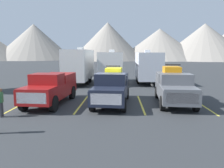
{
  "coord_description": "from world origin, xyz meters",
  "views": [
    {
      "loc": [
        0.62,
        -14.47,
        3.4
      ],
      "look_at": [
        0.0,
        1.21,
        1.2
      ],
      "focal_mm": 35.9,
      "sensor_mm": 36.0,
      "label": 1
    }
  ],
  "objects_px": {
    "camper_trailer_b": "(111,66)",
    "person_a": "(1,100)",
    "camper_trailer_c": "(148,66)",
    "camper_trailer_a": "(79,65)",
    "pickup_truck_a": "(51,87)",
    "pickup_truck_b": "(112,87)",
    "pickup_truck_c": "(174,86)"
  },
  "relations": [
    {
      "from": "pickup_truck_a",
      "to": "pickup_truck_c",
      "type": "distance_m",
      "value": 8.24
    },
    {
      "from": "pickup_truck_c",
      "to": "camper_trailer_b",
      "type": "bearing_deg",
      "value": 115.06
    },
    {
      "from": "pickup_truck_b",
      "to": "pickup_truck_c",
      "type": "height_order",
      "value": "pickup_truck_c"
    },
    {
      "from": "camper_trailer_b",
      "to": "camper_trailer_c",
      "type": "height_order",
      "value": "camper_trailer_b"
    },
    {
      "from": "pickup_truck_a",
      "to": "camper_trailer_b",
      "type": "distance_m",
      "value": 11.04
    },
    {
      "from": "pickup_truck_b",
      "to": "person_a",
      "type": "height_order",
      "value": "pickup_truck_b"
    },
    {
      "from": "pickup_truck_b",
      "to": "camper_trailer_a",
      "type": "relative_size",
      "value": 0.69
    },
    {
      "from": "camper_trailer_b",
      "to": "person_a",
      "type": "distance_m",
      "value": 14.68
    },
    {
      "from": "pickup_truck_b",
      "to": "person_a",
      "type": "relative_size",
      "value": 3.57
    },
    {
      "from": "pickup_truck_b",
      "to": "camper_trailer_b",
      "type": "xyz_separation_m",
      "value": [
        -0.47,
        10.28,
        0.82
      ]
    },
    {
      "from": "pickup_truck_b",
      "to": "pickup_truck_a",
      "type": "bearing_deg",
      "value": -178.27
    },
    {
      "from": "pickup_truck_b",
      "to": "camper_trailer_a",
      "type": "xyz_separation_m",
      "value": [
        -4.0,
        9.67,
        0.95
      ]
    },
    {
      "from": "pickup_truck_c",
      "to": "camper_trailer_b",
      "type": "xyz_separation_m",
      "value": [
        -4.64,
        9.92,
        0.8
      ]
    },
    {
      "from": "pickup_truck_a",
      "to": "pickup_truck_b",
      "type": "distance_m",
      "value": 4.06
    },
    {
      "from": "camper_trailer_b",
      "to": "camper_trailer_c",
      "type": "xyz_separation_m",
      "value": [
        4.1,
        0.21,
        -0.01
      ]
    },
    {
      "from": "person_a",
      "to": "camper_trailer_c",
      "type": "bearing_deg",
      "value": 55.93
    },
    {
      "from": "camper_trailer_b",
      "to": "camper_trailer_a",
      "type": "bearing_deg",
      "value": -170.22
    },
    {
      "from": "camper_trailer_c",
      "to": "person_a",
      "type": "xyz_separation_m",
      "value": [
        -9.38,
        -13.87,
        -1.06
      ]
    },
    {
      "from": "pickup_truck_c",
      "to": "camper_trailer_a",
      "type": "height_order",
      "value": "camper_trailer_a"
    },
    {
      "from": "pickup_truck_a",
      "to": "camper_trailer_b",
      "type": "relative_size",
      "value": 0.76
    },
    {
      "from": "pickup_truck_c",
      "to": "camper_trailer_a",
      "type": "xyz_separation_m",
      "value": [
        -8.17,
        9.31,
        0.93
      ]
    },
    {
      "from": "person_a",
      "to": "pickup_truck_b",
      "type": "bearing_deg",
      "value": 30.43
    },
    {
      "from": "pickup_truck_c",
      "to": "camper_trailer_a",
      "type": "relative_size",
      "value": 0.7
    },
    {
      "from": "pickup_truck_b",
      "to": "camper_trailer_b",
      "type": "height_order",
      "value": "camper_trailer_b"
    },
    {
      "from": "camper_trailer_a",
      "to": "camper_trailer_c",
      "type": "height_order",
      "value": "camper_trailer_a"
    },
    {
      "from": "camper_trailer_a",
      "to": "camper_trailer_c",
      "type": "xyz_separation_m",
      "value": [
        7.63,
        0.82,
        -0.15
      ]
    },
    {
      "from": "pickup_truck_a",
      "to": "camper_trailer_c",
      "type": "distance_m",
      "value": 13.13
    },
    {
      "from": "pickup_truck_b",
      "to": "person_a",
      "type": "xyz_separation_m",
      "value": [
        -5.75,
        -3.38,
        -0.26
      ]
    },
    {
      "from": "pickup_truck_a",
      "to": "camper_trailer_a",
      "type": "xyz_separation_m",
      "value": [
        0.05,
        9.79,
        0.99
      ]
    },
    {
      "from": "camper_trailer_a",
      "to": "person_a",
      "type": "distance_m",
      "value": 13.22
    },
    {
      "from": "camper_trailer_c",
      "to": "person_a",
      "type": "distance_m",
      "value": 16.78
    },
    {
      "from": "pickup_truck_a",
      "to": "camper_trailer_a",
      "type": "distance_m",
      "value": 9.84
    }
  ]
}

